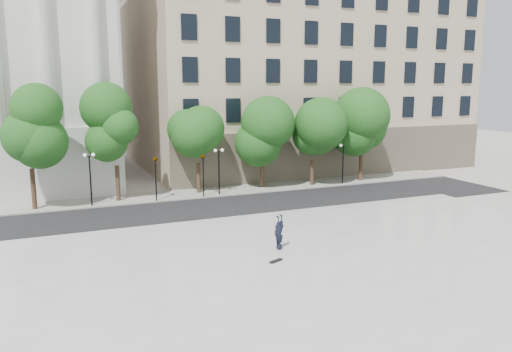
{
  "coord_description": "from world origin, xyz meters",
  "views": [
    {
      "loc": [
        -8.02,
        -17.29,
        9.28
      ],
      "look_at": [
        3.53,
        10.0,
        3.94
      ],
      "focal_mm": 35.0,
      "sensor_mm": 36.0,
      "label": 1
    }
  ],
  "objects_px": {
    "person_lying": "(279,245)",
    "skateboard": "(276,261)",
    "traffic_light_west": "(155,156)",
    "traffic_light_east": "(203,155)"
  },
  "relations": [
    {
      "from": "traffic_light_east",
      "to": "skateboard",
      "type": "distance_m",
      "value": 17.98
    },
    {
      "from": "person_lying",
      "to": "skateboard",
      "type": "xyz_separation_m",
      "value": [
        -1.0,
        -1.74,
        -0.22
      ]
    },
    {
      "from": "person_lying",
      "to": "skateboard",
      "type": "distance_m",
      "value": 2.02
    },
    {
      "from": "traffic_light_east",
      "to": "person_lying",
      "type": "height_order",
      "value": "traffic_light_east"
    },
    {
      "from": "traffic_light_west",
      "to": "skateboard",
      "type": "height_order",
      "value": "traffic_light_west"
    },
    {
      "from": "traffic_light_west",
      "to": "traffic_light_east",
      "type": "relative_size",
      "value": 1.02
    },
    {
      "from": "person_lying",
      "to": "traffic_light_east",
      "type": "bearing_deg",
      "value": 60.32
    },
    {
      "from": "traffic_light_west",
      "to": "skateboard",
      "type": "bearing_deg",
      "value": -82.09
    },
    {
      "from": "traffic_light_west",
      "to": "skateboard",
      "type": "xyz_separation_m",
      "value": [
        2.45,
        -17.62,
        -3.28
      ]
    },
    {
      "from": "traffic_light_east",
      "to": "person_lying",
      "type": "relative_size",
      "value": 2.19
    }
  ]
}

